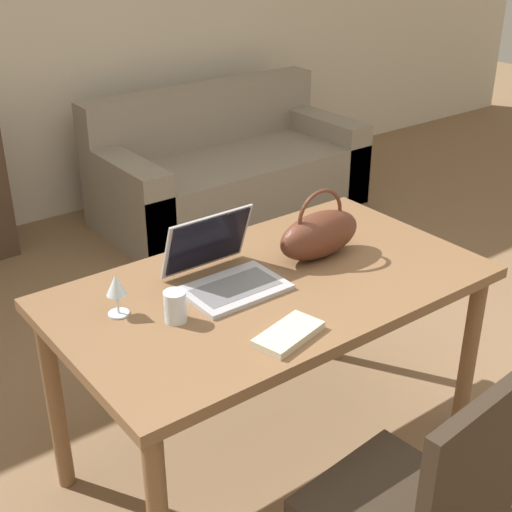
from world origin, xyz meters
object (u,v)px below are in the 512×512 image
chair (424,506)px  couch (227,172)px  laptop (222,266)px  wine_glass (116,288)px  handbag (319,234)px  drinking_glass (175,306)px

chair → couch: chair is taller
laptop → wine_glass: (-0.38, 0.02, 0.03)m
chair → couch: 3.25m
couch → laptop: bearing=-125.3°
chair → wine_glass: (-0.38, 0.94, 0.37)m
couch → handbag: bearing=-116.6°
chair → handbag: 1.02m
wine_glass → handbag: 0.77m
handbag → chair: bearing=-114.2°
drinking_glass → laptop: bearing=24.5°
laptop → drinking_glass: (-0.25, -0.12, -0.01)m
chair → laptop: bearing=85.0°
laptop → drinking_glass: 0.28m
couch → wine_glass: wine_glass is taller
chair → drinking_glass: bearing=102.5°
wine_glass → couch: bearing=47.8°
laptop → handbag: bearing=-7.2°
couch → wine_glass: 2.74m
wine_glass → chair: bearing=-68.2°
chair → handbag: (0.39, 0.87, 0.36)m
chair → handbag: size_ratio=2.68×
drinking_glass → wine_glass: 0.19m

